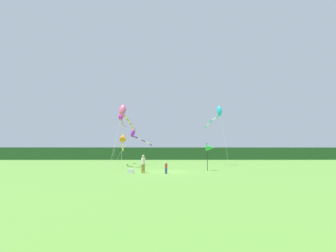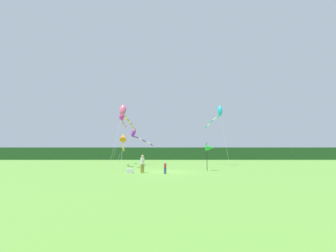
{
  "view_description": "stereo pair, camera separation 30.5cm",
  "coord_description": "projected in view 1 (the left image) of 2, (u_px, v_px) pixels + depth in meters",
  "views": [
    {
      "loc": [
        -0.31,
        -22.69,
        1.79
      ],
      "look_at": [
        0.0,
        6.0,
        5.35
      ],
      "focal_mm": 23.89,
      "sensor_mm": 36.0,
      "label": 1
    },
    {
      "loc": [
        -0.01,
        -22.69,
        1.79
      ],
      "look_at": [
        0.0,
        6.0,
        5.35
      ],
      "focal_mm": 23.89,
      "sensor_mm": 36.0,
      "label": 2
    }
  ],
  "objects": [
    {
      "name": "kite_cyan",
      "position": [
        218.0,
        113.0,
        35.98
      ],
      "size": [
        1.9,
        8.88,
        9.47
      ],
      "color": "#B2B2B2",
      "rests_on": "ground"
    },
    {
      "name": "cooler_box",
      "position": [
        131.0,
        171.0,
        20.6
      ],
      "size": [
        0.55,
        0.42,
        0.38
      ],
      "primitive_type": "cube",
      "color": "silver",
      "rests_on": "ground"
    },
    {
      "name": "distant_treeline",
      "position": [
        167.0,
        154.0,
        67.18
      ],
      "size": [
        108.0,
        3.37,
        3.62
      ],
      "primitive_type": "cube",
      "color": "#234C23",
      "rests_on": "ground"
    },
    {
      "name": "kite_magenta",
      "position": [
        121.0,
        118.0,
        39.8
      ],
      "size": [
        0.89,
        7.93,
        9.08
      ],
      "color": "#B2B2B2",
      "rests_on": "ground"
    },
    {
      "name": "person_child",
      "position": [
        166.0,
        167.0,
        20.07
      ],
      "size": [
        0.23,
        0.23,
        1.05
      ],
      "color": "#334C8C",
      "rests_on": "ground"
    },
    {
      "name": "kite_purple",
      "position": [
        135.0,
        134.0,
        36.58
      ],
      "size": [
        5.1,
        7.99,
        6.1
      ],
      "color": "#B2B2B2",
      "rests_on": "ground"
    },
    {
      "name": "person_adult",
      "position": [
        143.0,
        163.0,
        20.98
      ],
      "size": [
        0.37,
        0.37,
        1.68
      ],
      "color": "olive",
      "rests_on": "ground"
    },
    {
      "name": "kite_rainbow",
      "position": [
        124.0,
        113.0,
        30.27
      ],
      "size": [
        1.44,
        11.05,
        8.41
      ],
      "color": "#B2B2B2",
      "rests_on": "ground"
    },
    {
      "name": "banner_flag_pole",
      "position": [
        210.0,
        148.0,
        24.06
      ],
      "size": [
        0.9,
        0.7,
        2.96
      ],
      "color": "black",
      "rests_on": "ground"
    },
    {
      "name": "kite_orange",
      "position": [
        123.0,
        139.0,
        31.9
      ],
      "size": [
        2.04,
        11.43,
        4.93
      ],
      "color": "#B2B2B2",
      "rests_on": "ground"
    },
    {
      "name": "ground_plane",
      "position": [
        169.0,
        172.0,
        22.3
      ],
      "size": [
        120.0,
        120.0,
        0.0
      ],
      "primitive_type": "plane",
      "color": "#5B9338"
    }
  ]
}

